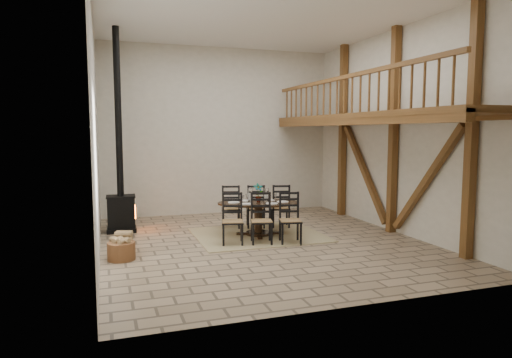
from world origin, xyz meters
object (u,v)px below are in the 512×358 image
object	(u,v)px
log_basket	(121,250)
log_stack	(124,242)
dining_table	(258,218)
wood_stove	(121,188)

from	to	relation	value
log_basket	log_stack	bearing A→B (deg)	82.10
dining_table	wood_stove	size ratio (longest dim) A/B	0.51
wood_stove	log_basket	xyz separation A→B (m)	(-0.10, -2.61, -0.92)
log_basket	log_stack	distance (m)	0.53
wood_stove	dining_table	bearing A→B (deg)	-22.67
wood_stove	log_basket	size ratio (longest dim) A/B	9.37
wood_stove	log_basket	distance (m)	2.77
log_basket	dining_table	bearing A→B (deg)	19.80
dining_table	wood_stove	distance (m)	3.50
log_basket	log_stack	size ratio (longest dim) A/B	1.18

